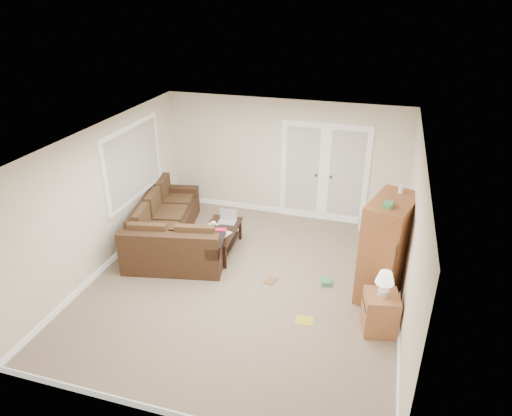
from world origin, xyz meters
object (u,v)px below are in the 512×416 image
(sectional_sofa, at_px, (170,232))
(tv_armoire, at_px, (387,248))
(side_cabinet, at_px, (380,310))
(coffee_table, at_px, (221,239))

(sectional_sofa, xyz_separation_m, tv_armoire, (3.91, -0.36, 0.52))
(sectional_sofa, relative_size, tv_armoire, 1.53)
(sectional_sofa, xyz_separation_m, side_cabinet, (3.91, -1.27, 0.04))
(sectional_sofa, bearing_deg, coffee_table, -3.33)
(coffee_table, distance_m, tv_armoire, 3.03)
(side_cabinet, bearing_deg, coffee_table, 143.01)
(coffee_table, bearing_deg, tv_armoire, -13.08)
(tv_armoire, bearing_deg, sectional_sofa, -168.66)
(coffee_table, relative_size, tv_armoire, 0.66)
(tv_armoire, distance_m, side_cabinet, 1.03)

